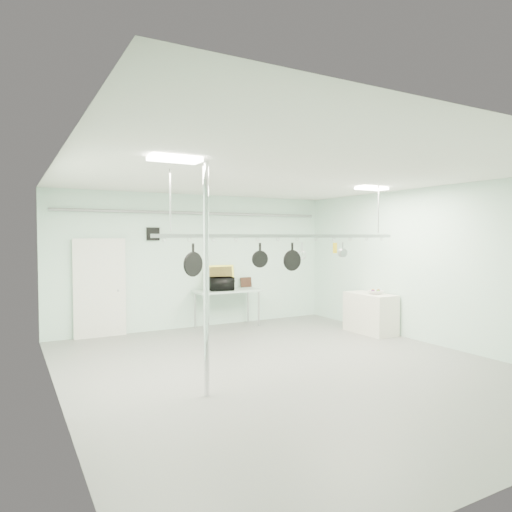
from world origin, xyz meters
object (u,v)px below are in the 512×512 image
microwave (221,284)px  fruit_bowl (376,292)px  prep_table (227,293)px  skillet_mid (260,255)px  chrome_pole (206,280)px  skillet_right (292,256)px  coffee_canister (232,286)px  pot_rack (288,234)px  side_cabinet (370,313)px  skillet_left (193,260)px

microwave → fruit_bowl: bearing=151.4°
prep_table → skillet_mid: (-0.95, -3.30, 1.05)m
chrome_pole → fruit_bowl: (4.87, 1.86, -0.66)m
prep_table → microwave: bearing=-165.3°
microwave → skillet_right: bearing=98.9°
prep_table → skillet_right: bearing=-95.3°
chrome_pole → microwave: 4.70m
skillet_mid → fruit_bowl: bearing=23.7°
prep_table → coffee_canister: bearing=-33.1°
microwave → coffee_canister: 0.28m
pot_rack → skillet_right: 0.40m
skillet_mid → skillet_right: same height
chrome_pole → fruit_bowl: size_ratio=9.44×
side_cabinet → fruit_bowl: size_ratio=3.54×
coffee_canister → skillet_right: size_ratio=0.39×
side_cabinet → skillet_right: bearing=-158.9°
side_cabinet → microwave: bearing=141.7°
prep_table → coffee_canister: coffee_canister is taller
pot_rack → skillet_left: 1.79m
fruit_bowl → coffee_canister: bearing=137.5°
fruit_bowl → skillet_left: skillet_left is taller
prep_table → skillet_mid: 3.59m
prep_table → skillet_mid: skillet_mid is taller
prep_table → pot_rack: size_ratio=0.33×
chrome_pole → coffee_canister: chrome_pole is taller
skillet_left → skillet_right: size_ratio=1.04×
prep_table → skillet_right: skillet_right is taller
side_cabinet → skillet_mid: size_ratio=3.01×
side_cabinet → fruit_bowl: (0.02, -0.14, 0.49)m
microwave → side_cabinet: bearing=152.9°
skillet_left → skillet_right: bearing=-21.7°
fruit_bowl → skillet_left: 4.89m
skillet_left → skillet_mid: 1.19m
fruit_bowl → skillet_right: size_ratio=0.70×
skillet_right → coffee_canister: bearing=81.6°
prep_table → side_cabinet: bearing=-40.8°
prep_table → side_cabinet: prep_table is taller
chrome_pole → pot_rack: (1.90, 0.90, 0.63)m
prep_table → coffee_canister: (0.09, -0.06, 0.17)m
chrome_pole → prep_table: bearing=61.3°
skillet_right → side_cabinet: bearing=19.7°
coffee_canister → skillet_mid: bearing=-107.8°
side_cabinet → coffee_canister: coffee_canister is taller
prep_table → pot_rack: 3.61m
skillet_right → chrome_pole: bearing=-157.1°
skillet_mid → chrome_pole: bearing=-137.9°
skillet_mid → prep_table: bearing=82.3°
pot_rack → skillet_right: size_ratio=9.90×
side_cabinet → skillet_mid: (-3.50, -1.10, 1.44)m
skillet_mid → pot_rack: bearing=8.4°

